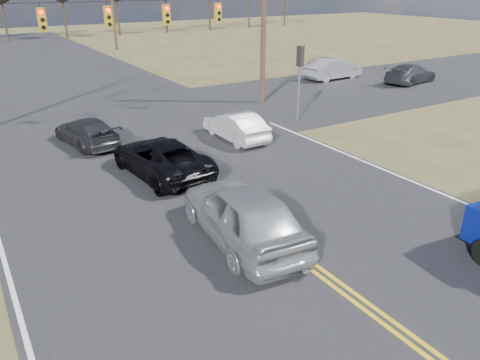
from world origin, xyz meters
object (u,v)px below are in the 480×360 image
silver_suv (243,213)px  cross_car_east_near (333,69)px  white_car_queue (236,126)px  dgrey_car_queue (87,132)px  black_suv (161,157)px  cross_car_east_far (410,74)px

silver_suv → cross_car_east_near: silver_suv is taller
white_car_queue → cross_car_east_near: cross_car_east_near is taller
white_car_queue → dgrey_car_queue: bearing=-25.2°
silver_suv → black_suv: size_ratio=1.03×
dgrey_car_queue → cross_car_east_near: (19.97, 5.80, 0.17)m
cross_car_east_far → white_car_queue: bearing=95.1°
dgrey_car_queue → cross_car_east_near: cross_car_east_near is taller
black_suv → dgrey_car_queue: black_suv is taller
black_suv → cross_car_east_far: (22.26, 6.76, -0.01)m
cross_car_east_near → cross_car_east_far: bearing=-140.9°
cross_car_east_near → dgrey_car_queue: bearing=102.7°
dgrey_car_queue → cross_car_east_far: size_ratio=0.90×
dgrey_car_queue → black_suv: bearing=97.6°
dgrey_car_queue → cross_car_east_far: bearing=175.4°
black_suv → cross_car_east_near: 21.44m
silver_suv → cross_car_east_far: (22.26, 12.66, -0.19)m
black_suv → dgrey_car_queue: 5.27m
silver_suv → white_car_queue: 9.35m
dgrey_car_queue → white_car_queue: bearing=146.4°
black_suv → cross_car_east_near: (18.49, 10.85, 0.09)m
silver_suv → cross_car_east_far: silver_suv is taller
cross_car_east_far → dgrey_car_queue: bearing=84.7°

